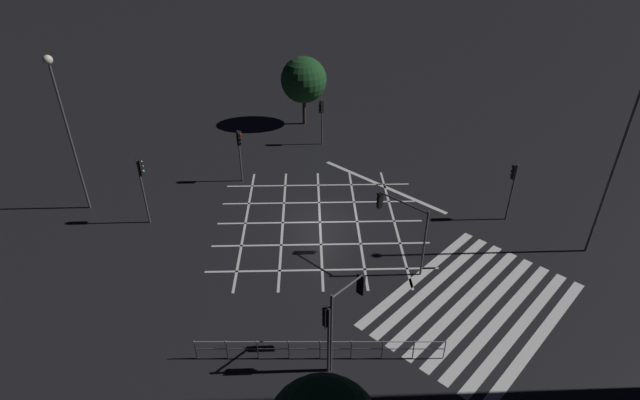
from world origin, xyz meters
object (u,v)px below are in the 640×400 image
traffic_light_sw_cross (327,326)px  street_tree_near (304,80)px  traffic_light_nw_main (142,178)px  traffic_light_sw_main (348,304)px  street_lamp_east (61,107)px  traffic_light_se_cross (513,180)px  traffic_light_median_north (240,146)px  traffic_light_ne_main (321,114)px  street_lamp_west (620,152)px  traffic_light_median_south (399,216)px

traffic_light_sw_cross → street_tree_near: street_tree_near is taller
traffic_light_nw_main → traffic_light_sw_cross: traffic_light_nw_main is taller
traffic_light_sw_main → street_lamp_east: 20.18m
street_lamp_east → traffic_light_nw_main: bearing=-66.8°
traffic_light_sw_main → traffic_light_se_cross: bearing=-0.1°
traffic_light_nw_main → traffic_light_se_cross: traffic_light_nw_main is taller
traffic_light_median_north → traffic_light_se_cross: bearing=27.9°
traffic_light_sw_cross → traffic_light_nw_main: bearing=-2.8°
traffic_light_se_cross → street_lamp_east: 26.35m
traffic_light_ne_main → traffic_light_sw_main: bearing=46.3°
traffic_light_nw_main → street_lamp_east: street_lamp_east is taller
traffic_light_nw_main → traffic_light_median_north: 7.06m
traffic_light_nw_main → traffic_light_ne_main: (15.14, 0.04, -0.41)m
traffic_light_sw_cross → street_lamp_west: (15.99, -4.96, 3.58)m
traffic_light_ne_main → traffic_light_se_cross: traffic_light_se_cross is taller
traffic_light_nw_main → traffic_light_median_south: bearing=-61.3°
street_tree_near → traffic_light_sw_cross: bearing=-132.9°
street_tree_near → street_lamp_west: bearing=-94.7°
traffic_light_median_north → street_lamp_east: 10.71m
traffic_light_median_north → street_lamp_west: size_ratio=0.38×
street_lamp_east → street_tree_near: 19.26m
traffic_light_median_south → traffic_light_sw_cross: bearing=106.1°
traffic_light_nw_main → traffic_light_median_north: size_ratio=1.12×
traffic_light_ne_main → traffic_light_median_south: traffic_light_median_south is taller
traffic_light_se_cross → traffic_light_median_south: bearing=73.2°
traffic_light_median_south → street_lamp_east: bearing=27.4°
street_lamp_west → traffic_light_sw_cross: bearing=162.8°
traffic_light_ne_main → traffic_light_sw_main: 21.40m
traffic_light_se_cross → street_lamp_east: size_ratio=0.39×
traffic_light_sw_cross → traffic_light_median_south: bearing=-73.9°
street_lamp_east → street_lamp_west: size_ratio=0.97×
traffic_light_median_north → street_lamp_east: size_ratio=0.39×
traffic_light_median_north → street_tree_near: 11.03m
traffic_light_se_cross → street_tree_near: size_ratio=0.65×
traffic_light_nw_main → traffic_light_sw_cross: bearing=-92.8°
street_lamp_east → traffic_light_sw_cross: bearing=-86.8°
traffic_light_sw_main → street_tree_near: (16.85, 19.43, 0.85)m
traffic_light_median_north → street_lamp_east: street_lamp_east is taller
traffic_light_median_south → street_lamp_east: size_ratio=0.41×
traffic_light_nw_main → traffic_light_median_north: bearing=-1.1°
traffic_light_nw_main → street_lamp_east: bearing=113.2°
traffic_light_median_south → traffic_light_nw_main: bearing=28.7°
traffic_light_nw_main → traffic_light_se_cross: (15.16, -15.45, -0.34)m
traffic_light_median_north → traffic_light_median_south: 12.89m
traffic_light_se_cross → street_tree_near: 19.60m
traffic_light_median_north → street_tree_near: (10.16, 4.14, 1.19)m
traffic_light_median_north → traffic_light_median_south: (0.09, -12.89, 0.24)m
traffic_light_se_cross → street_lamp_west: 5.91m
traffic_light_sw_cross → street_tree_near: (17.97, 19.31, 1.36)m
traffic_light_se_cross → street_lamp_east: (-16.99, 19.74, 4.04)m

